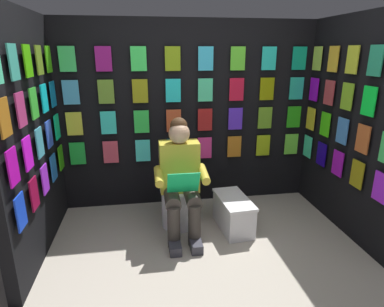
{
  "coord_description": "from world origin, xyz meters",
  "views": [
    {
      "loc": [
        0.54,
        2.12,
        1.8
      ],
      "look_at": [
        0.08,
        -0.89,
        0.85
      ],
      "focal_mm": 30.37,
      "sensor_mm": 36.0,
      "label": 1
    }
  ],
  "objects": [
    {
      "name": "display_wall_back",
      "position": [
        0.0,
        -1.66,
        1.09
      ],
      "size": [
        3.07,
        0.14,
        2.16
      ],
      "color": "black",
      "rests_on": "ground"
    },
    {
      "name": "display_wall_left",
      "position": [
        -1.53,
        -0.81,
        1.09
      ],
      "size": [
        0.14,
        1.61,
        2.16
      ],
      "color": "black",
      "rests_on": "ground"
    },
    {
      "name": "comic_longbox_near",
      "position": [
        -0.36,
        -0.86,
        0.18
      ],
      "size": [
        0.34,
        0.61,
        0.35
      ],
      "rotation": [
        0.0,
        0.0,
        0.08
      ],
      "color": "silver",
      "rests_on": "ground"
    },
    {
      "name": "toilet",
      "position": [
        0.19,
        -1.1,
        0.33
      ],
      "size": [
        0.41,
        0.55,
        0.77
      ],
      "rotation": [
        0.0,
        0.0,
        -0.0
      ],
      "color": "white",
      "rests_on": "ground"
    },
    {
      "name": "person_reading",
      "position": [
        0.19,
        -0.87,
        0.6
      ],
      "size": [
        0.53,
        0.68,
        1.19
      ],
      "rotation": [
        0.0,
        0.0,
        -0.0
      ],
      "color": "gold",
      "rests_on": "ground"
    },
    {
      "name": "display_wall_right",
      "position": [
        1.53,
        -0.81,
        1.09
      ],
      "size": [
        0.14,
        1.61,
        2.16
      ],
      "color": "black",
      "rests_on": "ground"
    },
    {
      "name": "ground_plane",
      "position": [
        0.0,
        0.0,
        0.0
      ],
      "size": [
        30.0,
        30.0,
        0.0
      ],
      "primitive_type": "plane",
      "color": "#B2A899"
    }
  ]
}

